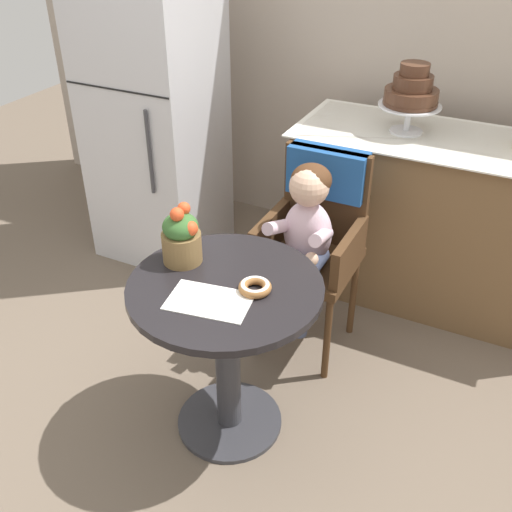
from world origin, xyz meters
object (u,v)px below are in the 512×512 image
at_px(flower_vase, 181,237).
at_px(refrigerator, 155,113).
at_px(tiered_cake_stand, 412,92).
at_px(cafe_table, 227,330).
at_px(wicker_chair, 317,221).
at_px(seated_child, 305,229).
at_px(donut_front, 255,287).

relative_size(flower_vase, refrigerator, 0.14).
bearing_deg(tiered_cake_stand, cafe_table, -102.94).
distance_m(wicker_chair, seated_child, 0.16).
bearing_deg(donut_front, cafe_table, -174.01).
height_order(donut_front, refrigerator, refrigerator).
distance_m(seated_child, flower_vase, 0.60).
relative_size(seated_child, donut_front, 6.11).
bearing_deg(cafe_table, tiered_cake_stand, 77.06).
relative_size(tiered_cake_stand, refrigerator, 0.20).
bearing_deg(wicker_chair, seated_child, -95.62).
relative_size(wicker_chair, seated_child, 1.31).
xyz_separation_m(cafe_table, tiered_cake_stand, (0.30, 1.30, 0.59)).
relative_size(wicker_chair, tiered_cake_stand, 2.86).
height_order(seated_child, tiered_cake_stand, tiered_cake_stand).
bearing_deg(flower_vase, seated_child, 58.56).
relative_size(cafe_table, donut_front, 6.06).
height_order(flower_vase, refrigerator, refrigerator).
xyz_separation_m(flower_vase, refrigerator, (-0.83, 1.03, 0.02)).
bearing_deg(refrigerator, wicker_chair, -18.79).
xyz_separation_m(wicker_chair, refrigerator, (-1.13, 0.38, 0.21)).
relative_size(donut_front, tiered_cake_stand, 0.36).
height_order(wicker_chair, tiered_cake_stand, tiered_cake_stand).
bearing_deg(flower_vase, refrigerator, 128.74).
distance_m(wicker_chair, tiered_cake_stand, 0.77).
relative_size(cafe_table, flower_vase, 3.02).
height_order(wicker_chair, donut_front, wicker_chair).
bearing_deg(flower_vase, donut_front, -9.28).
height_order(wicker_chair, flower_vase, flower_vase).
bearing_deg(cafe_table, donut_front, 5.99).
distance_m(wicker_chair, donut_front, 0.71).
relative_size(seated_child, tiered_cake_stand, 2.18).
height_order(donut_front, tiered_cake_stand, tiered_cake_stand).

